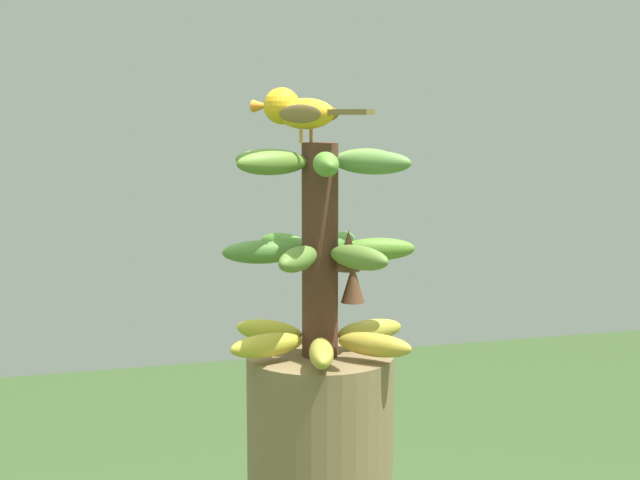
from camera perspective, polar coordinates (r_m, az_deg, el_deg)
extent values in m
cylinder|color=#4C2D1E|center=(1.39, 0.00, -0.66)|extent=(0.05, 0.05, 0.32)
ellipsoid|color=gold|center=(1.37, 3.36, -6.44)|extent=(0.11, 0.11, 0.03)
ellipsoid|color=#ACA134|center=(1.46, 3.08, -5.57)|extent=(0.12, 0.06, 0.03)
ellipsoid|color=gold|center=(1.50, -0.07, -5.19)|extent=(0.06, 0.12, 0.03)
ellipsoid|color=#ADA829|center=(1.46, -3.16, -5.60)|extent=(0.11, 0.11, 0.03)
ellipsoid|color=gold|center=(1.37, -3.29, -6.47)|extent=(0.12, 0.06, 0.03)
ellipsoid|color=#AB9E35|center=(1.32, 0.08, -6.95)|extent=(0.06, 0.12, 0.03)
ellipsoid|color=#558329|center=(1.40, 3.51, -0.57)|extent=(0.12, 0.05, 0.03)
ellipsoid|color=#4C8C34|center=(1.47, 1.20, -0.20)|extent=(0.10, 0.12, 0.03)
ellipsoid|color=#4B862D|center=(1.45, -2.17, -0.27)|extent=(0.08, 0.12, 0.03)
ellipsoid|color=#4E7D32|center=(1.38, -3.58, -0.74)|extent=(0.12, 0.05, 0.03)
ellipsoid|color=#597E32|center=(1.31, -1.35, -1.17)|extent=(0.10, 0.12, 0.03)
ellipsoid|color=olive|center=(1.32, 2.39, -1.08)|extent=(0.08, 0.12, 0.03)
ellipsoid|color=#59853C|center=(1.34, 3.23, 4.77)|extent=(0.11, 0.10, 0.03)
ellipsoid|color=#5B8232|center=(1.42, 2.72, 4.94)|extent=(0.12, 0.07, 0.03)
ellipsoid|color=#52832E|center=(1.46, -0.32, 5.01)|extent=(0.06, 0.12, 0.03)
ellipsoid|color=#528230|center=(1.41, -3.08, 4.91)|extent=(0.11, 0.10, 0.03)
ellipsoid|color=olive|center=(1.33, -2.92, 4.74)|extent=(0.12, 0.07, 0.03)
ellipsoid|color=#578A30|center=(1.29, 0.36, 4.67)|extent=(0.06, 0.12, 0.03)
cone|color=brown|center=(1.36, 1.76, -0.65)|extent=(0.04, 0.04, 0.06)
cone|color=brown|center=(1.40, 2.02, -2.63)|extent=(0.04, 0.04, 0.06)
cylinder|color=#C68933|center=(1.38, -0.55, 6.40)|extent=(0.01, 0.01, 0.02)
cylinder|color=#C68933|center=(1.35, -1.18, 6.38)|extent=(0.01, 0.01, 0.02)
ellipsoid|color=gold|center=(1.36, -0.87, 7.76)|extent=(0.10, 0.10, 0.05)
ellipsoid|color=brown|center=(1.38, -0.18, 7.76)|extent=(0.05, 0.06, 0.03)
ellipsoid|color=brown|center=(1.34, -1.23, 7.76)|extent=(0.05, 0.06, 0.03)
cube|color=brown|center=(1.32, 1.92, 7.85)|extent=(0.06, 0.06, 0.01)
sphere|color=gold|center=(1.39, -2.37, 8.22)|extent=(0.05, 0.05, 0.05)
sphere|color=black|center=(1.37, -3.08, 8.39)|extent=(0.01, 0.01, 0.01)
cone|color=orange|center=(1.41, -3.58, 8.20)|extent=(0.03, 0.04, 0.02)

